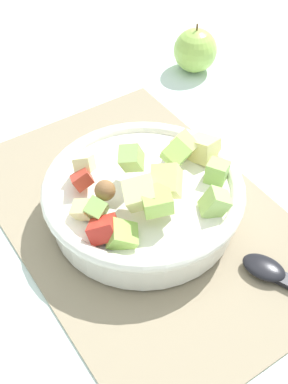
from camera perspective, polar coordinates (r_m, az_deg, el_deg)
ground_plane at (r=0.71m, az=-0.08°, el=-2.87°), size 2.40×2.40×0.00m
placemat at (r=0.71m, az=-0.08°, el=-2.71°), size 0.52×0.34×0.01m
salad_bowl at (r=0.68m, az=0.08°, el=-0.35°), size 0.27×0.27×0.12m
whole_apple at (r=0.98m, az=5.74°, el=15.45°), size 0.08×0.08×0.09m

